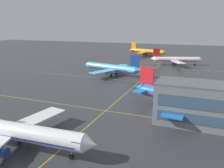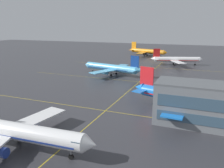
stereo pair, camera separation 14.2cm
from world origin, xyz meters
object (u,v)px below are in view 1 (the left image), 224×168
Objects in this scene: airliner_front_gate at (15,131)px; airliner_far_left_stand at (176,60)px; airliner_second_row at (190,98)px; airliner_far_right_stand at (147,51)px; airliner_third_row at (112,68)px.

airliner_far_left_stand is at bearing 80.75° from airliner_front_gate.
airliner_far_right_stand is at bearing 108.80° from airliner_second_row.
airliner_far_right_stand reaches higher than airliner_far_left_stand.
airliner_front_gate is at bearing -132.43° from airliner_second_row.
airliner_front_gate is at bearing -99.25° from airliner_far_left_stand.
airliner_second_row is at bearing -43.85° from airliner_third_row.
airliner_far_right_stand is at bearing 126.23° from airliner_far_left_stand.
airliner_far_right_stand is (-28.77, 39.26, 0.20)m from airliner_far_left_stand.
airliner_far_left_stand is at bearing -53.77° from airliner_far_right_stand.
airliner_front_gate is 0.96× the size of airliner_second_row.
airliner_third_row is (-41.50, 39.86, -0.32)m from airliner_second_row.
airliner_front_gate reaches higher than airliner_far_left_stand.
airliner_third_row is 52.74m from airliner_far_left_stand.
airliner_second_row reaches higher than airliner_front_gate.
airliner_far_left_stand is 0.94× the size of airliner_far_right_stand.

